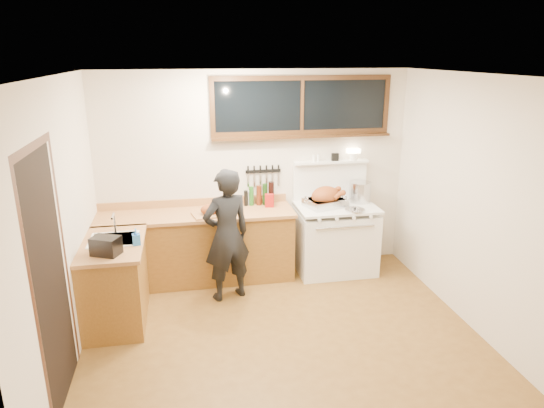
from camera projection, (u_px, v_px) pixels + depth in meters
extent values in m
cube|color=brown|center=(282.00, 335.00, 5.02)|extent=(4.00, 3.50, 0.02)
cube|color=beige|center=(255.00, 172.00, 6.30)|extent=(4.00, 0.05, 2.60)
cube|color=beige|center=(343.00, 307.00, 2.97)|extent=(4.00, 0.05, 2.60)
cube|color=beige|center=(59.00, 229.00, 4.28)|extent=(0.05, 3.50, 2.60)
cube|color=beige|center=(475.00, 204.00, 4.99)|extent=(0.05, 3.50, 2.60)
cube|color=white|center=(284.00, 72.00, 4.24)|extent=(4.00, 3.50, 0.05)
cube|color=brown|center=(197.00, 248.00, 6.11)|extent=(2.40, 0.60, 0.86)
cube|color=#A87342|center=(195.00, 215.00, 5.97)|extent=(2.44, 0.64, 0.04)
cube|color=#A87342|center=(194.00, 202.00, 6.22)|extent=(2.40, 0.03, 0.10)
sphere|color=#B78C38|center=(110.00, 242.00, 5.59)|extent=(0.03, 0.03, 0.03)
sphere|color=#B78C38|center=(154.00, 239.00, 5.68)|extent=(0.03, 0.03, 0.03)
sphere|color=#B78C38|center=(197.00, 236.00, 5.77)|extent=(0.03, 0.03, 0.03)
sphere|color=#B78C38|center=(239.00, 233.00, 5.86)|extent=(0.03, 0.03, 0.03)
sphere|color=#B78C38|center=(275.00, 231.00, 5.94)|extent=(0.03, 0.03, 0.03)
cube|color=brown|center=(115.00, 283.00, 5.18)|extent=(0.60, 1.05, 0.86)
cube|color=#A87342|center=(112.00, 244.00, 5.05)|extent=(0.64, 1.09, 0.04)
cube|color=white|center=(114.00, 245.00, 5.13)|extent=(0.45, 0.40, 0.14)
cube|color=white|center=(114.00, 239.00, 5.11)|extent=(0.50, 0.45, 0.01)
cylinder|color=silver|center=(115.00, 223.00, 5.25)|extent=(0.02, 0.02, 0.24)
cylinder|color=silver|center=(113.00, 216.00, 5.14)|extent=(0.02, 0.18, 0.02)
cube|color=white|center=(335.00, 241.00, 6.39)|extent=(1.00, 0.70, 0.82)
cube|color=white|center=(336.00, 207.00, 6.25)|extent=(1.02, 0.72, 0.03)
cube|color=white|center=(344.00, 243.00, 6.04)|extent=(0.88, 0.02, 0.46)
cylinder|color=silver|center=(345.00, 227.00, 5.94)|extent=(0.75, 0.02, 0.02)
cylinder|color=white|center=(319.00, 220.00, 5.86)|extent=(0.04, 0.03, 0.04)
cylinder|color=white|center=(337.00, 219.00, 5.90)|extent=(0.04, 0.03, 0.04)
cylinder|color=white|center=(354.00, 218.00, 5.94)|extent=(0.04, 0.03, 0.04)
cylinder|color=white|center=(371.00, 217.00, 5.98)|extent=(0.04, 0.03, 0.04)
cube|color=white|center=(330.00, 181.00, 6.47)|extent=(1.00, 0.05, 0.50)
cube|color=white|center=(331.00, 162.00, 6.36)|extent=(1.00, 0.12, 0.03)
cylinder|color=white|center=(353.00, 156.00, 6.39)|extent=(0.09, 0.09, 0.09)
cube|color=#FFE5B2|center=(353.00, 151.00, 6.37)|extent=(0.17, 0.08, 0.06)
cube|color=black|center=(335.00, 157.00, 6.35)|extent=(0.09, 0.05, 0.10)
cylinder|color=white|center=(318.00, 158.00, 6.31)|extent=(0.04, 0.04, 0.09)
cylinder|color=white|center=(314.00, 158.00, 6.30)|extent=(0.04, 0.04, 0.09)
cube|color=black|center=(302.00, 106.00, 6.11)|extent=(2.20, 0.01, 0.62)
cube|color=black|center=(302.00, 78.00, 6.00)|extent=(2.32, 0.04, 0.06)
cube|color=black|center=(301.00, 132.00, 6.21)|extent=(2.32, 0.04, 0.06)
cube|color=black|center=(212.00, 107.00, 5.91)|extent=(0.06, 0.04, 0.62)
cube|color=black|center=(386.00, 104.00, 6.30)|extent=(0.06, 0.04, 0.62)
cube|color=black|center=(302.00, 106.00, 6.10)|extent=(0.04, 0.04, 0.62)
cube|color=black|center=(302.00, 137.00, 6.17)|extent=(2.32, 0.13, 0.03)
cube|color=black|center=(52.00, 282.00, 3.84)|extent=(0.01, 0.86, 2.10)
cube|color=black|center=(36.00, 313.00, 3.39)|extent=(0.01, 0.07, 2.10)
cube|color=black|center=(66.00, 258.00, 4.30)|extent=(0.01, 0.07, 2.10)
cube|color=black|center=(32.00, 147.00, 3.52)|extent=(0.01, 1.04, 0.07)
cube|color=black|center=(263.00, 171.00, 6.27)|extent=(0.46, 0.02, 0.04)
cube|color=silver|center=(248.00, 180.00, 6.26)|extent=(0.02, 0.00, 0.18)
cube|color=black|center=(248.00, 170.00, 6.21)|extent=(0.02, 0.02, 0.10)
cube|color=silver|center=(254.00, 180.00, 6.27)|extent=(0.02, 0.00, 0.18)
cube|color=black|center=(254.00, 170.00, 6.23)|extent=(0.02, 0.02, 0.10)
cube|color=silver|center=(260.00, 180.00, 6.28)|extent=(0.02, 0.00, 0.18)
cube|color=black|center=(260.00, 169.00, 6.24)|extent=(0.02, 0.02, 0.10)
cube|color=silver|center=(266.00, 180.00, 6.30)|extent=(0.03, 0.00, 0.18)
cube|color=black|center=(266.00, 169.00, 6.26)|extent=(0.02, 0.02, 0.10)
cube|color=silver|center=(272.00, 179.00, 6.31)|extent=(0.03, 0.00, 0.18)
cube|color=black|center=(272.00, 169.00, 6.27)|extent=(0.02, 0.02, 0.10)
cube|color=silver|center=(278.00, 179.00, 6.33)|extent=(0.03, 0.00, 0.18)
cube|color=black|center=(279.00, 169.00, 6.29)|extent=(0.02, 0.02, 0.10)
imported|color=black|center=(227.00, 235.00, 5.56)|extent=(0.67, 0.55, 1.57)
imported|color=blue|center=(136.00, 237.00, 4.96)|extent=(0.09, 0.09, 0.17)
cube|color=black|center=(106.00, 246.00, 4.71)|extent=(0.31, 0.28, 0.18)
cube|color=#A87342|center=(210.00, 215.00, 5.88)|extent=(0.45, 0.37, 0.02)
ellipsoid|color=brown|center=(209.00, 209.00, 5.86)|extent=(0.24, 0.19, 0.13)
sphere|color=brown|center=(217.00, 206.00, 5.91)|extent=(0.05, 0.05, 0.05)
sphere|color=brown|center=(218.00, 208.00, 5.82)|extent=(0.05, 0.05, 0.05)
cube|color=silver|center=(325.00, 202.00, 6.21)|extent=(0.58, 0.50, 0.10)
cube|color=#3F3F42|center=(325.00, 200.00, 6.20)|extent=(0.51, 0.43, 0.03)
torus|color=silver|center=(306.00, 200.00, 6.15)|extent=(0.04, 0.10, 0.10)
torus|color=silver|center=(344.00, 198.00, 6.24)|extent=(0.04, 0.10, 0.10)
ellipsoid|color=brown|center=(326.00, 196.00, 6.19)|extent=(0.45, 0.39, 0.24)
cylinder|color=brown|center=(338.00, 196.00, 6.12)|extent=(0.15, 0.10, 0.11)
sphere|color=brown|center=(343.00, 193.00, 6.12)|extent=(0.07, 0.07, 0.07)
cylinder|color=brown|center=(333.00, 192.00, 6.29)|extent=(0.15, 0.10, 0.11)
sphere|color=brown|center=(339.00, 189.00, 6.29)|extent=(0.07, 0.07, 0.07)
cylinder|color=silver|center=(360.00, 192.00, 6.38)|extent=(0.35, 0.35, 0.27)
cylinder|color=silver|center=(329.00, 199.00, 6.36)|extent=(0.19, 0.19, 0.11)
cylinder|color=black|center=(323.00, 193.00, 6.44)|extent=(0.07, 0.14, 0.02)
cylinder|color=silver|center=(355.00, 210.00, 6.04)|extent=(0.32, 0.32, 0.02)
sphere|color=black|center=(355.00, 209.00, 6.04)|extent=(0.03, 0.03, 0.03)
cube|color=maroon|center=(269.00, 200.00, 6.19)|extent=(0.12, 0.10, 0.16)
cylinder|color=white|center=(250.00, 198.00, 6.28)|extent=(0.10, 0.10, 0.18)
cylinder|color=black|center=(246.00, 198.00, 6.23)|extent=(0.05, 0.05, 0.20)
cylinder|color=black|center=(251.00, 196.00, 6.23)|extent=(0.06, 0.06, 0.25)
cylinder|color=black|center=(259.00, 195.00, 6.25)|extent=(0.07, 0.07, 0.26)
cylinder|color=black|center=(265.00, 194.00, 6.26)|extent=(0.06, 0.06, 0.28)
cylinder|color=black|center=(271.00, 193.00, 6.27)|extent=(0.07, 0.07, 0.30)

